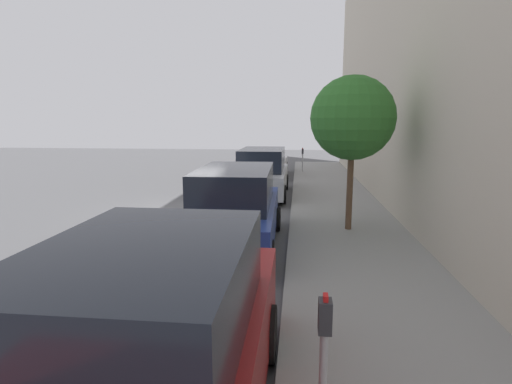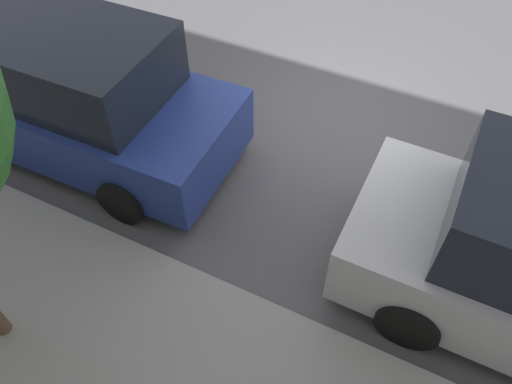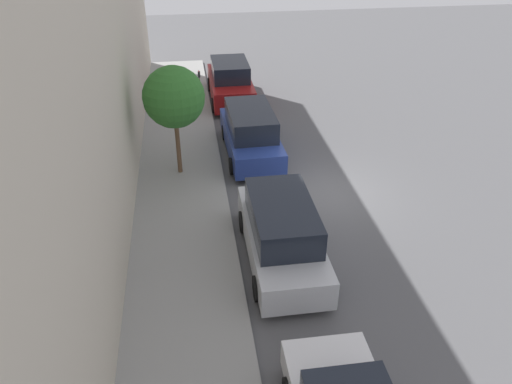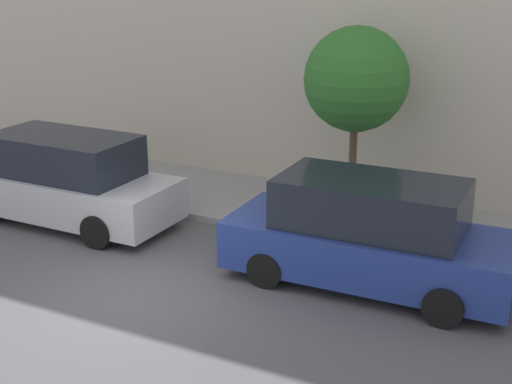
# 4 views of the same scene
# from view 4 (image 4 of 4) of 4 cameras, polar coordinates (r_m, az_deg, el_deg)

# --- Properties ---
(ground_plane) EXTENTS (60.00, 60.00, 0.00)m
(ground_plane) POSITION_cam_4_polar(r_m,az_deg,el_deg) (12.29, -9.85, -8.17)
(ground_plane) COLOR #515154
(sidewalk) EXTENTS (3.11, 32.00, 0.15)m
(sidewalk) POSITION_cam_4_polar(r_m,az_deg,el_deg) (16.24, 0.78, -0.90)
(sidewalk) COLOR gray
(sidewalk) RESTS_ON ground_plane
(parked_minivan_second) EXTENTS (2.02, 4.95, 1.90)m
(parked_minivan_second) POSITION_cam_4_polar(r_m,az_deg,el_deg) (12.31, 9.05, -3.38)
(parked_minivan_second) COLOR navy
(parked_minivan_second) RESTS_ON ground_plane
(parked_minivan_third) EXTENTS (2.02, 4.90, 1.90)m
(parked_minivan_third) POSITION_cam_4_polar(r_m,az_deg,el_deg) (15.61, -14.98, 0.92)
(parked_minivan_third) COLOR #B7BABF
(parked_minivan_third) RESTS_ON ground_plane
(street_tree) EXTENTS (2.15, 2.15, 3.99)m
(street_tree) POSITION_cam_4_polar(r_m,az_deg,el_deg) (14.75, 8.02, 8.89)
(street_tree) COLOR brown
(street_tree) RESTS_ON sidewalk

